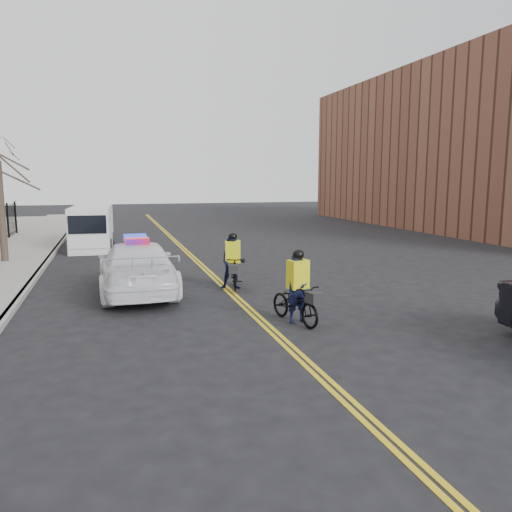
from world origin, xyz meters
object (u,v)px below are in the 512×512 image
object	(u,v)px
cargo_van	(92,228)
cyclist_far	(233,267)
police_cruiser	(137,267)
cyclist_near	(298,297)

from	to	relation	value
cargo_van	cyclist_far	world-z (taller)	cargo_van
police_cruiser	cyclist_far	xyz separation A→B (m)	(2.92, -0.22, -0.09)
cyclist_near	cyclist_far	xyz separation A→B (m)	(-0.61, 4.09, 0.08)
police_cruiser	cyclist_near	xyz separation A→B (m)	(3.53, -4.31, -0.17)
cyclist_near	cyclist_far	size ratio (longest dim) A/B	1.05
cyclist_near	police_cruiser	bearing A→B (deg)	114.60
cargo_van	cyclist_near	xyz separation A→B (m)	(5.14, -14.94, -0.40)
cyclist_near	cyclist_far	distance (m)	4.14
cyclist_near	cargo_van	bearing A→B (deg)	94.23
cargo_van	cyclist_near	bearing A→B (deg)	-68.46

